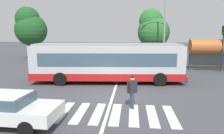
{
  "coord_description": "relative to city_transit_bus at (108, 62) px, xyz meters",
  "views": [
    {
      "loc": [
        1.23,
        -11.72,
        3.8
      ],
      "look_at": [
        -0.28,
        3.25,
        1.3
      ],
      "focal_mm": 32.13,
      "sensor_mm": 36.0,
      "label": 1
    }
  ],
  "objects": [
    {
      "name": "ground_plane",
      "position": [
        0.68,
        -3.75,
        -1.59
      ],
      "size": [
        160.0,
        160.0,
        0.0
      ],
      "primitive_type": "plane",
      "color": "#424449"
    },
    {
      "name": "city_transit_bus",
      "position": [
        0.0,
        0.0,
        0.0
      ],
      "size": [
        11.87,
        3.54,
        3.06
      ],
      "color": "black",
      "rests_on": "ground_plane"
    },
    {
      "name": "pedestrian_crossing_street",
      "position": [
        1.94,
        -5.59,
        -0.62
      ],
      "size": [
        0.53,
        0.41,
        1.72
      ],
      "color": "#333856",
      "rests_on": "ground_plane"
    },
    {
      "name": "foreground_sedan",
      "position": [
        -3.33,
        -8.01,
        -0.82
      ],
      "size": [
        4.56,
        1.99,
        1.35
      ],
      "color": "black",
      "rests_on": "ground_plane"
    },
    {
      "name": "parked_car_champagne",
      "position": [
        -4.53,
        12.79,
        -0.82
      ],
      "size": [
        1.97,
        4.55,
        1.35
      ],
      "color": "black",
      "rests_on": "ground_plane"
    },
    {
      "name": "parked_car_charcoal",
      "position": [
        -1.71,
        13.33,
        -0.82
      ],
      "size": [
        2.25,
        4.66,
        1.35
      ],
      "color": "black",
      "rests_on": "ground_plane"
    },
    {
      "name": "parked_car_blue",
      "position": [
        0.98,
        13.23,
        -0.82
      ],
      "size": [
        1.94,
        4.53,
        1.35
      ],
      "color": "black",
      "rests_on": "ground_plane"
    },
    {
      "name": "parked_car_red",
      "position": [
        3.65,
        12.66,
        -0.82
      ],
      "size": [
        1.93,
        4.53,
        1.35
      ],
      "color": "black",
      "rests_on": "ground_plane"
    },
    {
      "name": "parked_car_teal",
      "position": [
        6.32,
        12.63,
        -0.82
      ],
      "size": [
        2.01,
        4.57,
        1.35
      ],
      "color": "black",
      "rests_on": "ground_plane"
    },
    {
      "name": "traffic_light_far_corner",
      "position": [
        10.92,
        5.64,
        1.5
      ],
      "size": [
        0.33,
        0.32,
        4.59
      ],
      "color": "#28282B",
      "rests_on": "ground_plane"
    },
    {
      "name": "bus_stop_shelter",
      "position": [
        10.33,
        6.37,
        0.83
      ],
      "size": [
        4.81,
        1.54,
        3.25
      ],
      "color": "#28282B",
      "rests_on": "ground_plane"
    },
    {
      "name": "twin_arm_street_lamp",
      "position": [
        5.59,
        8.51,
        4.29
      ],
      "size": [
        4.14,
        0.32,
        9.68
      ],
      "color": "#939399",
      "rests_on": "ground_plane"
    },
    {
      "name": "background_tree_left",
      "position": [
        -13.28,
        13.55,
        3.24
      ],
      "size": [
        4.68,
        4.68,
        7.75
      ],
      "color": "brown",
      "rests_on": "ground_plane"
    },
    {
      "name": "background_tree_right",
      "position": [
        4.77,
        13.74,
        2.91
      ],
      "size": [
        4.49,
        4.49,
        7.3
      ],
      "color": "brown",
      "rests_on": "ground_plane"
    },
    {
      "name": "crosswalk_painted_stripes",
      "position": [
        0.73,
        -6.37,
        -1.58
      ],
      "size": [
        6.52,
        2.69,
        0.01
      ],
      "color": "silver",
      "rests_on": "ground_plane"
    },
    {
      "name": "lane_center_line",
      "position": [
        0.76,
        -1.75,
        -1.58
      ],
      "size": [
        0.16,
        24.0,
        0.01
      ],
      "primitive_type": "cube",
      "color": "silver",
      "rests_on": "ground_plane"
    }
  ]
}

